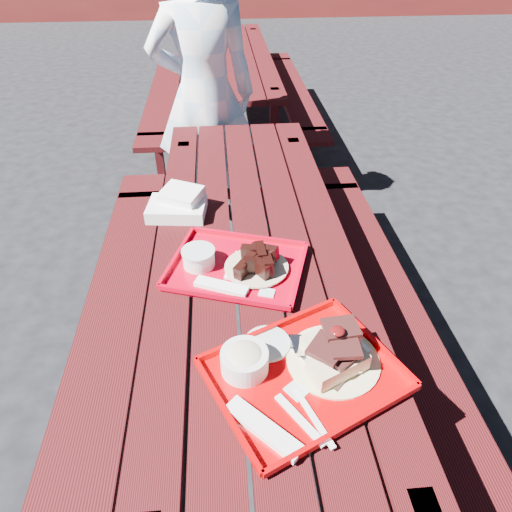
# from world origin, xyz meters

# --- Properties ---
(ground) EXTENTS (60.00, 60.00, 0.00)m
(ground) POSITION_xyz_m (0.00, 0.00, 0.00)
(ground) COLOR black
(ground) RESTS_ON ground
(picnic_table_near) EXTENTS (1.41, 2.40, 0.75)m
(picnic_table_near) POSITION_xyz_m (-0.00, 0.00, 0.56)
(picnic_table_near) COLOR #430D0F
(picnic_table_near) RESTS_ON ground
(picnic_table_far) EXTENTS (1.41, 2.40, 0.75)m
(picnic_table_far) POSITION_xyz_m (-0.00, 2.80, 0.56)
(picnic_table_far) COLOR #430D0F
(picnic_table_far) RESTS_ON ground
(near_tray) EXTENTS (0.60, 0.55, 0.16)m
(near_tray) POSITION_xyz_m (0.08, -0.59, 0.79)
(near_tray) COLOR #BC0003
(near_tray) RESTS_ON picnic_table_near
(far_tray) EXTENTS (0.55, 0.48, 0.08)m
(far_tray) POSITION_xyz_m (-0.08, -0.14, 0.77)
(far_tray) COLOR #B80018
(far_tray) RESTS_ON picnic_table_near
(white_cloth) EXTENTS (0.25, 0.22, 0.10)m
(white_cloth) POSITION_xyz_m (-0.29, 0.26, 0.79)
(white_cloth) COLOR white
(white_cloth) RESTS_ON picnic_table_near
(person) EXTENTS (0.66, 0.45, 1.73)m
(person) POSITION_xyz_m (-0.18, 1.38, 0.86)
(person) COLOR #BEE0F9
(person) RESTS_ON ground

